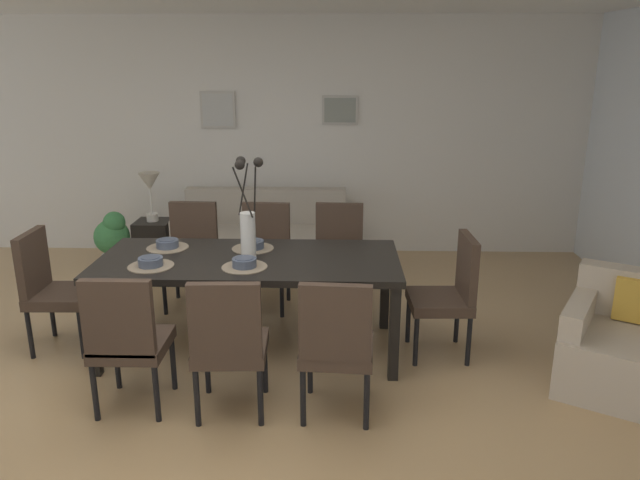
{
  "coord_description": "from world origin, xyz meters",
  "views": [
    {
      "loc": [
        0.85,
        -3.48,
        2.13
      ],
      "look_at": [
        0.74,
        0.61,
        0.9
      ],
      "focal_mm": 33.68,
      "sensor_mm": 36.0,
      "label": 1
    }
  ],
  "objects_px": {
    "sofa": "(264,242)",
    "dining_chair_near_left": "(127,337)",
    "potted_plant": "(113,239)",
    "framed_picture_center": "(340,110)",
    "bowl_far_left": "(244,262)",
    "dining_chair_head_west": "(51,285)",
    "centerpiece_vase": "(248,220)",
    "dining_table": "(249,266)",
    "table_lamp": "(150,186)",
    "armchair": "(630,348)",
    "dining_chair_head_east": "(450,290)",
    "bowl_near_left": "(151,261)",
    "dining_chair_near_right": "(192,250)",
    "dining_chair_mid_left": "(336,342)",
    "dining_chair_far_left": "(229,340)",
    "framed_picture_left": "(218,110)",
    "bowl_near_right": "(167,243)",
    "side_table": "(155,245)",
    "dining_chair_far_right": "(265,251)",
    "bowl_far_right": "(253,244)",
    "dining_chair_mid_right": "(339,251)"
  },
  "relations": [
    {
      "from": "sofa",
      "to": "dining_chair_near_left",
      "type": "bearing_deg",
      "value": -100.28
    },
    {
      "from": "sofa",
      "to": "potted_plant",
      "type": "height_order",
      "value": "sofa"
    },
    {
      "from": "framed_picture_center",
      "to": "bowl_far_left",
      "type": "bearing_deg",
      "value": -103.82
    },
    {
      "from": "dining_chair_head_west",
      "to": "centerpiece_vase",
      "type": "height_order",
      "value": "centerpiece_vase"
    },
    {
      "from": "dining_table",
      "to": "table_lamp",
      "type": "bearing_deg",
      "value": 124.79
    },
    {
      "from": "bowl_far_left",
      "to": "armchair",
      "type": "distance_m",
      "value": 2.67
    },
    {
      "from": "dining_chair_head_east",
      "to": "bowl_near_left",
      "type": "bearing_deg",
      "value": -174.88
    },
    {
      "from": "dining_table",
      "to": "centerpiece_vase",
      "type": "distance_m",
      "value": 0.35
    },
    {
      "from": "dining_chair_near_right",
      "to": "dining_chair_mid_left",
      "type": "bearing_deg",
      "value": -54.26
    },
    {
      "from": "dining_chair_head_west",
      "to": "table_lamp",
      "type": "relative_size",
      "value": 1.8
    },
    {
      "from": "dining_chair_far_left",
      "to": "sofa",
      "type": "bearing_deg",
      "value": 92.62
    },
    {
      "from": "dining_chair_head_west",
      "to": "framed_picture_left",
      "type": "distance_m",
      "value": 2.86
    },
    {
      "from": "dining_chair_near_left",
      "to": "framed_picture_center",
      "type": "distance_m",
      "value": 3.77
    },
    {
      "from": "dining_chair_near_right",
      "to": "bowl_near_right",
      "type": "bearing_deg",
      "value": -91.12
    },
    {
      "from": "dining_chair_near_left",
      "to": "dining_chair_head_east",
      "type": "relative_size",
      "value": 1.0
    },
    {
      "from": "side_table",
      "to": "dining_chair_far_left",
      "type": "bearing_deg",
      "value": -64.97
    },
    {
      "from": "armchair",
      "to": "table_lamp",
      "type": "bearing_deg",
      "value": 149.23
    },
    {
      "from": "dining_table",
      "to": "dining_chair_far_right",
      "type": "height_order",
      "value": "dining_chair_far_right"
    },
    {
      "from": "dining_chair_mid_left",
      "to": "bowl_far_right",
      "type": "height_order",
      "value": "dining_chair_mid_left"
    },
    {
      "from": "dining_chair_mid_left",
      "to": "bowl_far_right",
      "type": "bearing_deg",
      "value": 120.13
    },
    {
      "from": "bowl_near_left",
      "to": "framed_picture_center",
      "type": "bearing_deg",
      "value": 63.96
    },
    {
      "from": "dining_chair_mid_right",
      "to": "bowl_far_left",
      "type": "distance_m",
      "value": 1.32
    },
    {
      "from": "bowl_far_right",
      "to": "dining_chair_near_left",
      "type": "bearing_deg",
      "value": -120.44
    },
    {
      "from": "dining_chair_far_right",
      "to": "potted_plant",
      "type": "relative_size",
      "value": 1.37
    },
    {
      "from": "dining_chair_mid_right",
      "to": "bowl_near_left",
      "type": "xyz_separation_m",
      "value": [
        -1.32,
        -1.1,
        0.27
      ]
    },
    {
      "from": "dining_chair_far_left",
      "to": "bowl_far_left",
      "type": "distance_m",
      "value": 0.73
    },
    {
      "from": "centerpiece_vase",
      "to": "bowl_far_right",
      "type": "bearing_deg",
      "value": 90.25
    },
    {
      "from": "dining_chair_mid_left",
      "to": "framed_picture_center",
      "type": "xyz_separation_m",
      "value": [
        0.02,
        3.4,
        1.1
      ]
    },
    {
      "from": "bowl_far_left",
      "to": "side_table",
      "type": "xyz_separation_m",
      "value": [
        -1.28,
        2.06,
        -0.52
      ]
    },
    {
      "from": "dining_chair_head_east",
      "to": "table_lamp",
      "type": "height_order",
      "value": "table_lamp"
    },
    {
      "from": "dining_chair_near_right",
      "to": "bowl_far_left",
      "type": "relative_size",
      "value": 5.41
    },
    {
      "from": "dining_chair_far_right",
      "to": "armchair",
      "type": "distance_m",
      "value": 2.95
    },
    {
      "from": "dining_chair_mid_right",
      "to": "centerpiece_vase",
      "type": "xyz_separation_m",
      "value": [
        -0.66,
        -0.89,
        0.51
      ]
    },
    {
      "from": "dining_chair_mid_left",
      "to": "centerpiece_vase",
      "type": "height_order",
      "value": "centerpiece_vase"
    },
    {
      "from": "dining_table",
      "to": "dining_chair_near_left",
      "type": "xyz_separation_m",
      "value": [
        -0.63,
        -0.86,
        -0.16
      ]
    },
    {
      "from": "dining_chair_near_right",
      "to": "bowl_near_right",
      "type": "xyz_separation_m",
      "value": [
        -0.01,
        -0.68,
        0.27
      ]
    },
    {
      "from": "centerpiece_vase",
      "to": "potted_plant",
      "type": "height_order",
      "value": "centerpiece_vase"
    },
    {
      "from": "dining_chair_far_right",
      "to": "bowl_far_left",
      "type": "bearing_deg",
      "value": -90.31
    },
    {
      "from": "dining_table",
      "to": "side_table",
      "type": "relative_size",
      "value": 4.23
    },
    {
      "from": "dining_chair_near_left",
      "to": "dining_chair_head_east",
      "type": "xyz_separation_m",
      "value": [
        2.11,
        0.84,
        0.0
      ]
    },
    {
      "from": "dining_chair_mid_right",
      "to": "potted_plant",
      "type": "relative_size",
      "value": 1.37
    },
    {
      "from": "dining_chair_far_right",
      "to": "bowl_near_left",
      "type": "height_order",
      "value": "dining_chair_far_right"
    },
    {
      "from": "bowl_near_left",
      "to": "potted_plant",
      "type": "relative_size",
      "value": 0.25
    },
    {
      "from": "armchair",
      "to": "side_table",
      "type": "bearing_deg",
      "value": 149.23
    },
    {
      "from": "dining_chair_mid_left",
      "to": "dining_chair_near_right",
      "type": "bearing_deg",
      "value": 125.74
    },
    {
      "from": "dining_chair_near_right",
      "to": "dining_chair_head_west",
      "type": "height_order",
      "value": "same"
    },
    {
      "from": "bowl_far_right",
      "to": "framed_picture_center",
      "type": "xyz_separation_m",
      "value": [
        0.67,
        2.29,
        0.83
      ]
    },
    {
      "from": "bowl_far_right",
      "to": "potted_plant",
      "type": "relative_size",
      "value": 0.25
    },
    {
      "from": "dining_chair_near_right",
      "to": "dining_chair_head_west",
      "type": "distance_m",
      "value": 1.24
    },
    {
      "from": "bowl_far_left",
      "to": "sofa",
      "type": "relative_size",
      "value": 0.1
    }
  ]
}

